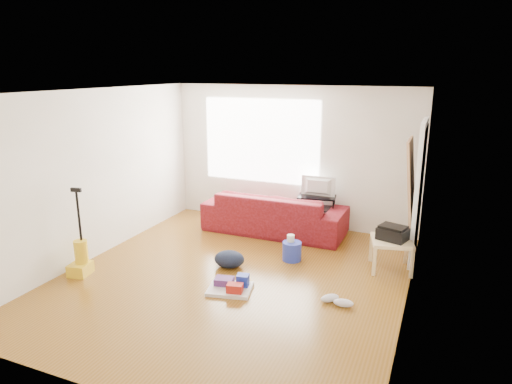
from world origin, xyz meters
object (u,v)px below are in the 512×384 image
at_px(vacuum, 81,259).
at_px(tv_stand, 316,214).
at_px(bucket, 292,260).
at_px(side_table, 392,244).
at_px(backpack, 229,267).
at_px(sofa, 274,231).
at_px(cleaning_tray, 232,286).

bearing_deg(vacuum, tv_stand, 38.18).
relative_size(tv_stand, bucket, 2.46).
distance_m(tv_stand, side_table, 1.77).
bearing_deg(backpack, side_table, 11.77).
xyz_separation_m(tv_stand, bucket, (0.00, -1.33, -0.33)).
relative_size(tv_stand, vacuum, 0.57).
height_order(sofa, backpack, sofa).
bearing_deg(cleaning_tray, sofa, 96.58).
bearing_deg(cleaning_tray, bucket, 71.50).
bearing_deg(tv_stand, backpack, -120.90).
relative_size(cleaning_tray, vacuum, 0.51).
xyz_separation_m(tv_stand, side_table, (1.40, -1.08, 0.05)).
xyz_separation_m(cleaning_tray, vacuum, (-2.14, -0.37, 0.17)).
relative_size(tv_stand, cleaning_tray, 1.11).
distance_m(side_table, cleaning_tray, 2.35).
relative_size(cleaning_tray, backpack, 1.44).
height_order(side_table, bucket, side_table).
relative_size(side_table, vacuum, 0.54).
distance_m(side_table, bucket, 1.47).
height_order(backpack, vacuum, vacuum).
height_order(sofa, vacuum, vacuum).
height_order(cleaning_tray, backpack, cleaning_tray).
bearing_deg(sofa, tv_stand, -158.11).
bearing_deg(tv_stand, sofa, -167.51).
height_order(side_table, backpack, side_table).
bearing_deg(bucket, backpack, -142.15).
relative_size(tv_stand, side_table, 1.05).
height_order(tv_stand, bucket, tv_stand).
relative_size(side_table, bucket, 2.35).
bearing_deg(backpack, vacuum, -160.13).
distance_m(bucket, backpack, 0.95).
bearing_deg(sofa, cleaning_tray, 96.58).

